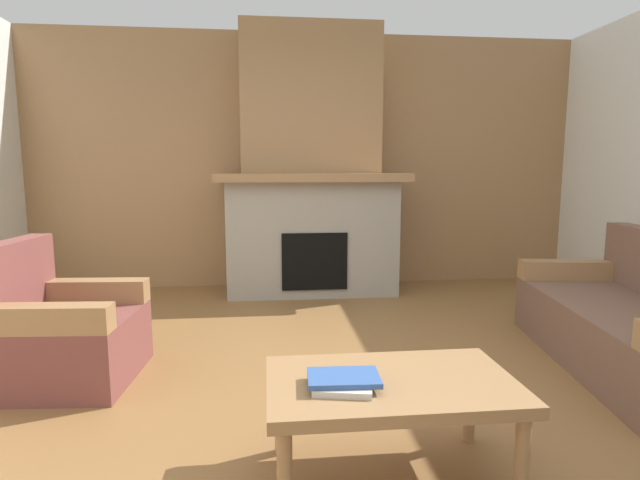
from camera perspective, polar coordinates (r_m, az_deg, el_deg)
ground at (r=2.86m, az=3.97°, el=-18.25°), size 9.00×9.00×0.00m
wall_back_wood_panel at (r=5.54m, az=-1.41°, el=8.89°), size 6.00×0.12×2.70m
fireplace at (r=5.17m, az=-1.05°, el=6.88°), size 1.90×0.82×2.70m
couch at (r=3.82m, az=32.74°, el=-8.16°), size 1.11×1.91×0.85m
armchair at (r=3.43m, az=-27.51°, el=-9.39°), size 0.81×0.81×0.85m
coffee_table at (r=2.13m, az=8.10°, el=-16.78°), size 1.00×0.60×0.43m
book_stack_near_edge at (r=2.01m, az=2.68°, el=-15.81°), size 0.29×0.25×0.05m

